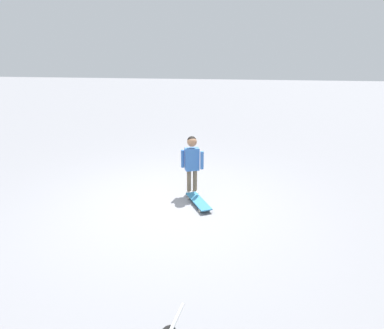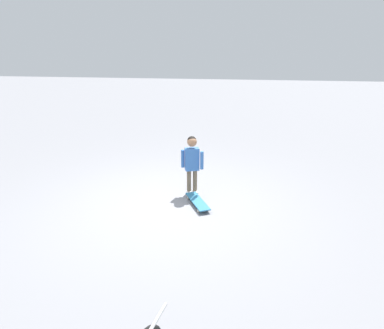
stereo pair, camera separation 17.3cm
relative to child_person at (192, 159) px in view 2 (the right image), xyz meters
The scene contains 3 objects.
ground_plane 0.92m from the child_person, 28.29° to the right, with size 50.00×50.00×0.00m, color gray.
child_person is the anchor object (origin of this frame).
skateboard 0.77m from the child_person, 20.83° to the left, with size 0.74×0.52×0.07m.
Camera 2 is at (4.82, 1.24, 2.46)m, focal length 30.76 mm.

